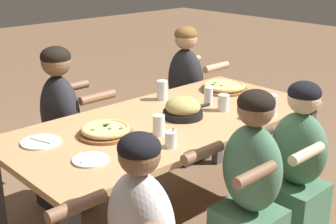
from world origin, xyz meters
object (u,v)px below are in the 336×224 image
Objects in this scene: pizza_board_second at (106,131)px; cocktail_glass_blue at (171,140)px; empty_plate_a at (91,160)px; drinking_glass_a at (223,103)px; pizza_board_main at (224,87)px; drinking_glass_f at (208,96)px; drinking_glass_d at (162,91)px; diner_near_midright at (296,175)px; drinking_glass_b at (262,108)px; diner_near_center at (250,198)px; drinking_glass_c at (159,126)px; drinking_glass_e at (271,107)px; empty_plate_b at (41,142)px; diner_far_midleft at (62,135)px; skillet_bowl at (183,109)px; diner_far_right at (185,100)px.

pizza_board_second is 2.92× the size of cocktail_glass_blue.
drinking_glass_a is (1.11, 0.06, 0.05)m from empty_plate_a.
pizza_board_second is (-1.21, -0.13, -0.00)m from pizza_board_main.
pizza_board_second is 2.52× the size of drinking_glass_f.
diner_near_midright reaches higher than drinking_glass_d.
drinking_glass_b reaches higher than empty_plate_a.
diner_near_midright is (-0.04, -0.31, -0.35)m from drinking_glass_b.
drinking_glass_d is 1.14m from diner_near_center.
pizza_board_main is 1.04m from drinking_glass_c.
diner_near_center is (0.17, -0.56, -0.31)m from drinking_glass_c.
drinking_glass_e is 0.47m from diner_near_midright.
empty_plate_a is 1.28m from diner_near_midright.
pizza_board_main is 1.18m from cocktail_glass_blue.
drinking_glass_c reaches higher than empty_plate_a.
cocktail_glass_blue is at bearing -67.76° from pizza_board_second.
empty_plate_b is (-1.55, 0.02, -0.02)m from pizza_board_main.
drinking_glass_b is at bearing -74.61° from drinking_glass_d.
empty_plate_b is 1.05m from drinking_glass_d.
diner_far_midleft is at bearing 138.07° from drinking_glass_f.
cocktail_glass_blue is at bearing 33.13° from diner_near_center.
skillet_bowl is at bearing 24.79° from diner_near_midright.
drinking_glass_b is 0.09m from drinking_glass_e.
diner_near_midright is (0.01, -0.73, -0.34)m from drinking_glass_f.
diner_far_midleft is at bearing 148.93° from drinking_glass_d.
pizza_board_main is 0.40m from drinking_glass_f.
cocktail_glass_blue is (0.16, -0.39, 0.01)m from pizza_board_second.
diner_far_midleft is at bearing 122.28° from skillet_bowl.
drinking_glass_e reaches higher than skillet_bowl.
drinking_glass_f is 0.12× the size of diner_near_midright.
diner_far_midleft is (-0.15, 0.87, -0.28)m from drinking_glass_c.
diner_near_center is (0.32, -1.42, -0.03)m from diner_far_midleft.
drinking_glass_f is 0.89m from diner_far_right.
drinking_glass_c reaches higher than pizza_board_second.
empty_plate_b is 1.83× the size of drinking_glass_c.
drinking_glass_e reaches higher than drinking_glass_d.
empty_plate_a is at bearing -21.10° from diner_far_midleft.
skillet_bowl is 0.33× the size of diner_near_center.
pizza_board_second is 0.71m from diner_far_midleft.
cocktail_glass_blue is 0.20m from drinking_glass_c.
empty_plate_a is 0.17× the size of diner_near_center.
empty_plate_a is at bearing -60.46° from diner_far_right.
drinking_glass_d is at bearing 105.39° from drinking_glass_b.
empty_plate_b is 1.56× the size of drinking_glass_e.
pizza_board_main is 1.28m from diner_far_midleft.
drinking_glass_f is (0.85, -0.03, 0.04)m from pizza_board_second.
drinking_glass_a is at bearing -17.10° from skillet_bowl.
drinking_glass_d is (-0.51, 0.15, 0.03)m from pizza_board_main.
pizza_board_second is 1.01m from drinking_glass_b.
diner_near_center is at bearing -105.93° from drinking_glass_d.
pizza_board_main is 0.30× the size of diner_far_right.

